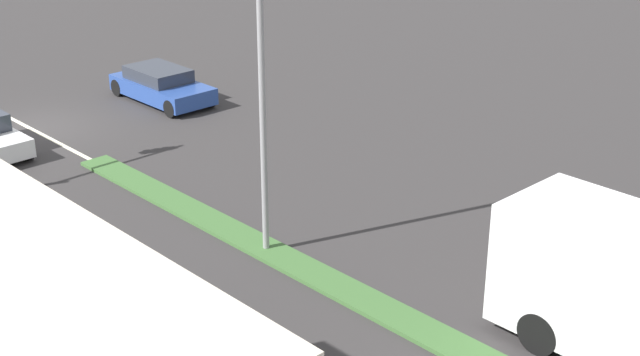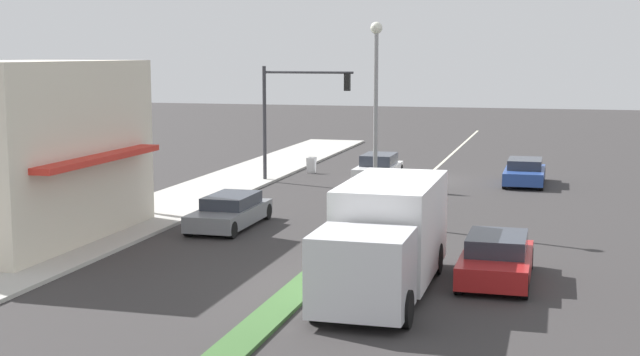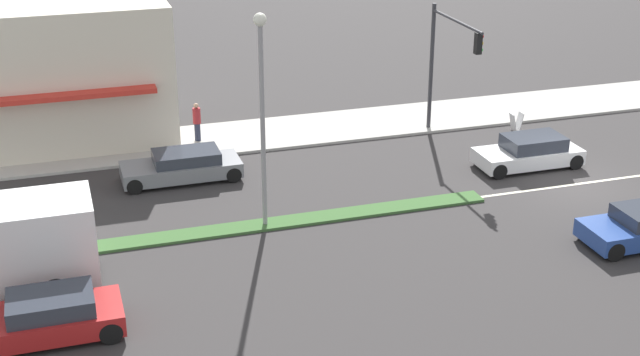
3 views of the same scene
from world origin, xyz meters
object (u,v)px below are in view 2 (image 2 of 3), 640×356
street_lamp (376,96)px  warning_aframe_sign (311,165)px  pedestrian (148,190)px  coupe_blue (525,172)px  suv_grey (230,212)px  delivery_truck (386,237)px  van_white (378,168)px  hatchback_red (496,259)px  traffic_signal_main (292,104)px

street_lamp → warning_aframe_sign: street_lamp is taller
pedestrian → coupe_blue: 18.79m
suv_grey → coupe_blue: bearing=-125.7°
delivery_truck → van_white: size_ratio=1.77×
hatchback_red → coupe_blue: 19.26m
warning_aframe_sign → van_white: bearing=157.9°
warning_aframe_sign → suv_grey: bearing=94.4°
street_lamp → suv_grey: size_ratio=1.61×
delivery_truck → suv_grey: bearing=-45.1°
coupe_blue → pedestrian: bearing=42.1°
delivery_truck → hatchback_red: delivery_truck is taller
warning_aframe_sign → hatchback_red: 23.40m
street_lamp → warning_aframe_sign: 15.16m
pedestrian → coupe_blue: size_ratio=0.39×
delivery_truck → coupe_blue: delivery_truck is taller
suv_grey → hatchback_red: bearing=151.8°
van_white → delivery_truck: bearing=101.9°
suv_grey → pedestrian: bearing=-18.3°
delivery_truck → hatchback_red: bearing=-146.6°
delivery_truck → van_white: delivery_truck is taller
hatchback_red → coupe_blue: size_ratio=0.98×
van_white → suv_grey: bearing=78.4°
suv_grey → van_white: 13.87m
warning_aframe_sign → delivery_truck: (-8.37, 22.41, 1.04)m
street_lamp → van_white: 12.46m
street_lamp → van_white: size_ratio=1.74×
hatchback_red → delivery_truck: bearing=33.4°
traffic_signal_main → hatchback_red: 20.52m
street_lamp → van_white: bearing=-79.2°
pedestrian → suv_grey: size_ratio=0.37×
traffic_signal_main → suv_grey: (-1.12, 11.55, -3.32)m
hatchback_red → suv_grey: bearing=-28.2°
street_lamp → suv_grey: 6.84m
traffic_signal_main → van_white: (-3.92, -2.03, -3.28)m
hatchback_red → suv_grey: size_ratio=0.91×
delivery_truck → hatchback_red: size_ratio=1.79×
pedestrian → van_white: (-6.73, -12.28, -0.39)m
warning_aframe_sign → hatchback_red: bearing=118.5°
delivery_truck → van_white: 21.28m
hatchback_red → coupe_blue: (0.00, -19.26, -0.02)m
delivery_truck → warning_aframe_sign: bearing=-69.5°
warning_aframe_sign → van_white: van_white is taller
traffic_signal_main → delivery_truck: 20.68m
traffic_signal_main → street_lamp: (-6.12, 9.51, 0.88)m
traffic_signal_main → street_lamp: street_lamp is taller
suv_grey → van_white: van_white is taller
warning_aframe_sign → street_lamp: bearing=115.1°
traffic_signal_main → suv_grey: size_ratio=1.22×
van_white → coupe_blue: (-7.20, -0.31, -0.02)m
van_white → coupe_blue: bearing=-177.5°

